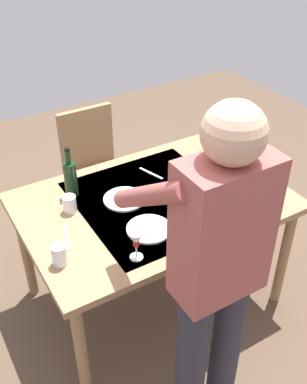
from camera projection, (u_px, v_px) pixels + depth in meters
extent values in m
plane|color=brown|center=(154.00, 295.00, 2.96)|extent=(6.00, 6.00, 0.00)
cube|color=#93704C|center=(154.00, 202.00, 2.53)|extent=(1.45, 0.99, 0.04)
cube|color=beige|center=(154.00, 200.00, 2.52)|extent=(0.80, 0.84, 0.00)
cylinder|color=#93704C|center=(201.00, 187.00, 3.32)|extent=(0.06, 0.06, 0.73)
cylinder|color=#93704C|center=(25.00, 250.00, 2.77)|extent=(0.06, 0.06, 0.73)
cylinder|color=#93704C|center=(284.00, 257.00, 2.73)|extent=(0.06, 0.06, 0.73)
cylinder|color=#93704C|center=(82.00, 354.00, 2.18)|extent=(0.06, 0.06, 0.73)
cube|color=brown|center=(100.00, 178.00, 3.27)|extent=(0.40, 0.40, 0.04)
cube|color=#93704C|center=(86.00, 138.00, 3.25)|extent=(0.40, 0.04, 0.45)
cylinder|color=#93704C|center=(112.00, 186.00, 3.59)|extent=(0.04, 0.04, 0.43)
cylinder|color=#93704C|center=(72.00, 199.00, 3.45)|extent=(0.04, 0.04, 0.43)
cylinder|color=#93704C|center=(132.00, 208.00, 3.35)|extent=(0.04, 0.04, 0.43)
cylinder|color=#93704C|center=(90.00, 223.00, 3.21)|extent=(0.04, 0.04, 0.43)
cylinder|color=#2D2D38|center=(191.00, 363.00, 2.05)|extent=(0.14, 0.14, 0.88)
cylinder|color=#2D2D38|center=(226.00, 344.00, 2.14)|extent=(0.14, 0.14, 0.88)
cube|color=#9E4C47|center=(223.00, 230.00, 1.67)|extent=(0.36, 0.20, 0.60)
sphere|color=tan|center=(234.00, 133.00, 1.44)|extent=(0.22, 0.22, 0.22)
cylinder|color=#9E4C47|center=(150.00, 195.00, 1.72)|extent=(0.08, 0.52, 0.40)
cylinder|color=#9E4C47|center=(222.00, 170.00, 1.86)|extent=(0.08, 0.52, 0.40)
cylinder|color=black|center=(71.00, 179.00, 2.50)|extent=(0.07, 0.07, 0.20)
cylinder|color=black|center=(68.00, 157.00, 2.42)|extent=(0.03, 0.03, 0.08)
cylinder|color=black|center=(67.00, 149.00, 2.39)|extent=(0.03, 0.03, 0.02)
cylinder|color=white|center=(136.00, 257.00, 2.14)|extent=(0.06, 0.06, 0.01)
cylinder|color=white|center=(136.00, 251.00, 2.12)|extent=(0.01, 0.01, 0.07)
cone|color=white|center=(136.00, 239.00, 2.07)|extent=(0.07, 0.07, 0.07)
cylinder|color=maroon|center=(136.00, 243.00, 2.09)|extent=(0.03, 0.03, 0.03)
cylinder|color=silver|center=(70.00, 204.00, 2.40)|extent=(0.07, 0.07, 0.09)
cylinder|color=silver|center=(59.00, 255.00, 2.08)|extent=(0.07, 0.07, 0.11)
cylinder|color=white|center=(213.00, 182.00, 2.61)|extent=(0.30, 0.30, 0.05)
cylinder|color=#C6562D|center=(213.00, 179.00, 2.59)|extent=(0.22, 0.22, 0.03)
cylinder|color=white|center=(124.00, 199.00, 2.51)|extent=(0.23, 0.23, 0.01)
cylinder|color=white|center=(149.00, 229.00, 2.30)|extent=(0.23, 0.23, 0.01)
cube|color=silver|center=(67.00, 237.00, 2.26)|extent=(0.08, 0.19, 0.00)
cube|color=silver|center=(151.00, 173.00, 2.73)|extent=(0.07, 0.18, 0.00)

